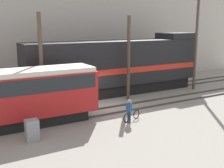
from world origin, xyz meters
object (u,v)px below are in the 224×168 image
streetcar (10,96)px  utility_pole_left (41,64)px  freight_locomotive (118,66)px  utility_pole_center (129,59)px  signal_box (32,130)px  person (129,109)px  utility_pole_right (196,41)px  bicycle (132,116)px

streetcar → utility_pole_left: 3.76m
freight_locomotive → utility_pole_left: 8.05m
freight_locomotive → utility_pole_center: utility_pole_center is taller
utility_pole_left → signal_box: size_ratio=5.95×
freight_locomotive → streetcar: freight_locomotive is taller
streetcar → person: 7.44m
freight_locomotive → streetcar: size_ratio=1.57×
utility_pole_left → utility_pole_right: (15.10, 0.00, 1.21)m
person → utility_pole_left: (-4.19, 5.01, 2.62)m
freight_locomotive → utility_pole_right: 8.07m
streetcar → bicycle: size_ratio=6.77×
utility_pole_center → signal_box: bearing=-153.0°
utility_pole_left → utility_pole_center: 7.37m
person → streetcar: bearing=157.8°
utility_pole_center → streetcar: bearing=-167.4°
bicycle → person: (-0.39, -0.26, 0.63)m
utility_pole_left → freight_locomotive: bearing=16.2°
freight_locomotive → signal_box: bearing=-144.1°
bicycle → utility_pole_center: size_ratio=0.23×
freight_locomotive → utility_pole_center: size_ratio=2.40×
bicycle → utility_pole_center: utility_pole_center is taller
bicycle → utility_pole_left: 7.35m
utility_pole_center → freight_locomotive: bearing=82.3°
bicycle → freight_locomotive: bearing=66.1°
bicycle → utility_pole_left: size_ratio=0.22×
freight_locomotive → utility_pole_left: bearing=-163.8°
streetcar → utility_pole_right: (17.72, 2.23, 2.73)m
freight_locomotive → utility_pole_center: 2.44m
person → freight_locomotive: bearing=64.3°
person → utility_pole_center: (3.18, 5.01, 2.56)m
freight_locomotive → utility_pole_center: (-0.30, -2.23, 0.94)m
utility_pole_right → signal_box: size_ratio=7.97×
bicycle → utility_pole_right: (10.53, 4.74, 4.46)m
freight_locomotive → person: 8.19m
freight_locomotive → streetcar: 11.23m
person → signal_box: size_ratio=1.31×
streetcar → person: bearing=-22.2°
streetcar → utility_pole_right: size_ratio=1.12×
signal_box → person: bearing=-2.0°
bicycle → utility_pole_left: utility_pole_left is taller
utility_pole_right → utility_pole_center: bearing=180.0°
bicycle → utility_pole_center: (2.80, 4.74, 3.19)m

